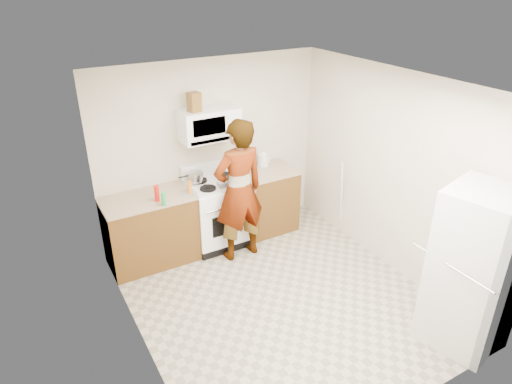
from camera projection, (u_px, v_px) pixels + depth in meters
floor at (280, 298)px, 5.37m from camera, size 3.60×3.60×0.00m
back_wall at (212, 151)px, 6.21m from camera, size 3.20×0.02×2.50m
right_wall at (393, 174)px, 5.53m from camera, size 0.02×3.60×2.50m
cabinet_left at (151, 231)px, 5.87m from camera, size 1.12×0.62×0.90m
counter_left at (147, 199)px, 5.66m from camera, size 1.14×0.64×0.03m
cabinet_right at (265, 201)px, 6.64m from camera, size 0.80×0.62×0.90m
counter_right at (266, 171)px, 6.43m from camera, size 0.82×0.64×0.03m
gas_range at (217, 211)px, 6.27m from camera, size 0.76×0.65×1.13m
microwave at (209, 124)px, 5.83m from camera, size 0.76×0.38×0.40m
person at (239, 191)px, 5.78m from camera, size 0.72×0.49×1.90m
fridge at (473, 270)px, 4.44m from camera, size 0.85×0.85×1.70m
kettle at (263, 160)px, 6.53m from camera, size 0.15×0.15×0.18m
jug at (194, 102)px, 5.58m from camera, size 0.16×0.16×0.24m
saucepan at (195, 177)px, 6.03m from camera, size 0.24×0.24×0.12m
tray at (227, 183)px, 5.98m from camera, size 0.27×0.19×0.05m
bottle_spray at (157, 193)px, 5.53m from camera, size 0.06×0.06×0.20m
bottle_hot_sauce at (190, 187)px, 5.73m from camera, size 0.05×0.05×0.17m
bottle_green_cap at (164, 199)px, 5.43m from camera, size 0.06×0.06×0.17m
pot_lid at (190, 193)px, 5.76m from camera, size 0.31×0.31×0.01m
broom at (341, 197)px, 6.46m from camera, size 0.22×0.16×1.14m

